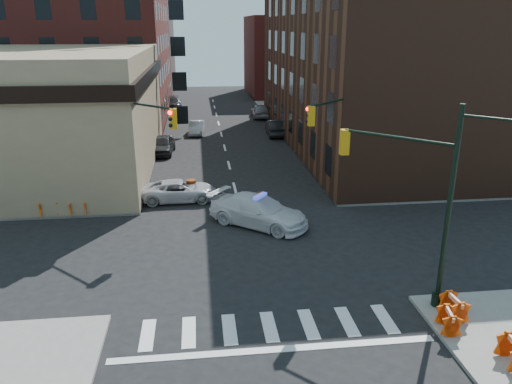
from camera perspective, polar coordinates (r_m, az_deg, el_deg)
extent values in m
plane|color=black|center=(25.27, -0.68, -6.61)|extent=(140.00, 140.00, 0.00)
cube|color=gray|center=(60.14, -26.84, 6.38)|extent=(34.00, 54.50, 0.15)
cube|color=gray|center=(61.95, 17.74, 7.80)|extent=(34.00, 54.50, 0.15)
cube|color=#948361|center=(42.33, -27.14, 8.08)|extent=(22.00, 22.00, 9.00)
cube|color=maroon|center=(64.78, -22.34, 18.41)|extent=(25.00, 25.00, 24.00)
cube|color=#46291C|center=(47.93, 12.36, 13.70)|extent=(14.00, 34.00, 14.00)
cube|color=brown|center=(85.86, -16.52, 16.05)|extent=(20.00, 18.00, 16.00)
cube|color=maroon|center=(82.52, 4.89, 15.24)|extent=(16.00, 16.00, 12.00)
cylinder|color=black|center=(19.96, 21.15, -2.06)|extent=(0.20, 0.20, 8.00)
cylinder|color=black|center=(21.49, 19.98, -11.46)|extent=(0.44, 0.44, 0.50)
cylinder|color=black|center=(19.99, 15.85, 6.02)|extent=(3.27, 3.27, 0.12)
cube|color=#BF8C0C|center=(21.03, 10.08, 5.64)|extent=(0.35, 0.35, 1.05)
sphere|color=#FF0C05|center=(21.14, 10.42, 6.66)|extent=(0.22, 0.22, 0.22)
sphere|color=black|center=(21.21, 10.37, 5.79)|extent=(0.22, 0.22, 0.22)
sphere|color=black|center=(21.29, 10.32, 4.93)|extent=(0.22, 0.22, 0.22)
cylinder|color=black|center=(18.78, 25.92, 7.52)|extent=(1.91, 1.91, 0.10)
cylinder|color=black|center=(30.10, -15.06, 5.27)|extent=(0.20, 0.20, 8.00)
cylinder|color=black|center=(31.14, -14.49, -1.45)|extent=(0.44, 0.44, 0.50)
cylinder|color=black|center=(27.89, -12.65, 9.68)|extent=(3.27, 3.27, 0.12)
cube|color=#BF8C0C|center=(26.29, -9.41, 8.25)|extent=(0.35, 0.35, 1.05)
sphere|color=#FF0C05|center=(26.08, -9.81, 8.93)|extent=(0.22, 0.22, 0.22)
sphere|color=black|center=(26.14, -9.77, 8.22)|extent=(0.22, 0.22, 0.22)
sphere|color=black|center=(26.20, -9.73, 7.51)|extent=(0.22, 0.22, 0.22)
cylinder|color=black|center=(31.16, 10.63, 6.04)|extent=(0.20, 0.20, 8.00)
cylinder|color=black|center=(32.17, 10.24, -0.49)|extent=(0.44, 0.44, 0.50)
cylinder|color=black|center=(28.77, 8.78, 10.18)|extent=(3.27, 3.27, 0.12)
cube|color=#BF8C0C|center=(26.94, 6.32, 8.63)|extent=(0.35, 0.35, 1.05)
sphere|color=#FF0C05|center=(26.99, 5.94, 9.42)|extent=(0.22, 0.22, 0.22)
sphere|color=black|center=(27.05, 5.92, 8.73)|extent=(0.22, 0.22, 0.22)
sphere|color=black|center=(27.11, 5.90, 8.05)|extent=(0.22, 0.22, 0.22)
cylinder|color=black|center=(50.59, 4.69, 7.94)|extent=(0.24, 0.24, 2.60)
sphere|color=#8D4A14|center=(50.25, 4.75, 10.24)|extent=(3.00, 3.00, 3.00)
cylinder|color=black|center=(58.34, 3.15, 9.40)|extent=(0.24, 0.24, 2.60)
sphere|color=#8D4A14|center=(58.04, 3.18, 11.40)|extent=(3.00, 3.00, 3.00)
imported|color=silver|center=(27.94, 0.29, -2.19)|extent=(6.03, 5.42, 1.69)
imported|color=silver|center=(32.24, -8.70, 0.15)|extent=(4.88, 2.32, 1.35)
imported|color=black|center=(44.44, -10.63, 5.32)|extent=(2.22, 4.76, 1.58)
imported|color=#95979D|center=(52.09, -6.79, 7.31)|extent=(1.79, 4.17, 1.34)
imported|color=black|center=(69.55, -9.38, 10.04)|extent=(2.36, 4.86, 1.36)
imported|color=black|center=(51.18, 2.27, 7.38)|extent=(1.85, 4.95, 1.62)
imported|color=gray|center=(61.18, 0.46, 9.26)|extent=(2.02, 4.87, 1.65)
imported|color=black|center=(31.31, -19.49, -0.49)|extent=(0.82, 0.76, 1.89)
imported|color=black|center=(33.43, -22.36, 0.25)|extent=(1.04, 0.93, 1.77)
imported|color=#212832|center=(33.85, -19.44, 0.71)|extent=(1.04, 0.81, 1.65)
cylinder|color=#C73709|center=(30.75, 0.60, -0.94)|extent=(0.68, 0.68, 0.95)
cylinder|color=#D16C09|center=(33.02, -7.38, 0.45)|extent=(0.65, 0.65, 1.12)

